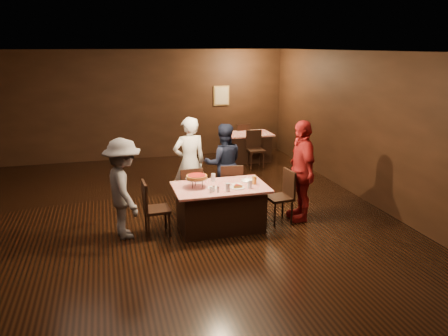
{
  "coord_description": "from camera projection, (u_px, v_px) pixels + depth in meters",
  "views": [
    {
      "loc": [
        -1.08,
        -7.25,
        3.1
      ],
      "look_at": [
        0.89,
        -0.07,
        1.0
      ],
      "focal_mm": 35.0,
      "sensor_mm": 36.0,
      "label": 1
    }
  ],
  "objects": [
    {
      "name": "diner_white_jacket",
      "position": [
        189.0,
        163.0,
        8.48
      ],
      "size": [
        0.71,
        0.52,
        1.8
      ],
      "primitive_type": "imported",
      "rotation": [
        0.0,
        0.0,
        3.29
      ],
      "color": "white",
      "rests_on": "ground"
    },
    {
      "name": "chair_back_near",
      "position": [
        256.0,
        149.0,
        11.41
      ],
      "size": [
        0.43,
        0.43,
        0.95
      ],
      "primitive_type": "cube",
      "rotation": [
        0.0,
        0.0,
        -0.03
      ],
      "color": "black",
      "rests_on": "ground"
    },
    {
      "name": "plate_empty",
      "position": [
        248.0,
        181.0,
        7.76
      ],
      "size": [
        0.25,
        0.25,
        0.01
      ],
      "primitive_type": "cylinder",
      "color": "white",
      "rests_on": "main_table"
    },
    {
      "name": "napkin_center",
      "position": [
        237.0,
        184.0,
        7.56
      ],
      "size": [
        0.19,
        0.19,
        0.01
      ],
      "primitive_type": "cube",
      "rotation": [
        0.0,
        0.0,
        0.21
      ],
      "color": "white",
      "rests_on": "main_table"
    },
    {
      "name": "condiments",
      "position": [
        214.0,
        189.0,
        7.16
      ],
      "size": [
        0.17,
        0.1,
        0.09
      ],
      "color": "silver",
      "rests_on": "main_table"
    },
    {
      "name": "main_table",
      "position": [
        220.0,
        207.0,
        7.59
      ],
      "size": [
        1.6,
        1.0,
        0.77
      ],
      "primitive_type": "cube",
      "color": "#A80B0B",
      "rests_on": "ground"
    },
    {
      "name": "room",
      "position": [
        171.0,
        105.0,
        7.27
      ],
      "size": [
        10.0,
        10.04,
        3.02
      ],
      "color": "black",
      "rests_on": "ground"
    },
    {
      "name": "chair_far_left",
      "position": [
        189.0,
        191.0,
        8.16
      ],
      "size": [
        0.45,
        0.45,
        0.95
      ],
      "primitive_type": "cube",
      "rotation": [
        0.0,
        0.0,
        3.23
      ],
      "color": "black",
      "rests_on": "ground"
    },
    {
      "name": "glass_back",
      "position": [
        213.0,
        177.0,
        7.73
      ],
      "size": [
        0.08,
        0.08,
        0.14
      ],
      "primitive_type": "cylinder",
      "color": "silver",
      "rests_on": "main_table"
    },
    {
      "name": "back_table",
      "position": [
        247.0,
        147.0,
        12.08
      ],
      "size": [
        1.3,
        0.9,
        0.77
      ],
      "primitive_type": "cube",
      "color": "#B3160B",
      "rests_on": "ground"
    },
    {
      "name": "diner_grey_knit",
      "position": [
        124.0,
        189.0,
        7.14
      ],
      "size": [
        0.82,
        1.18,
        1.67
      ],
      "primitive_type": "imported",
      "rotation": [
        0.0,
        0.0,
        1.77
      ],
      "color": "slate",
      "rests_on": "ground"
    },
    {
      "name": "glass_front_left",
      "position": [
        228.0,
        187.0,
        7.2
      ],
      "size": [
        0.08,
        0.08,
        0.14
      ],
      "primitive_type": "cylinder",
      "color": "silver",
      "rests_on": "main_table"
    },
    {
      "name": "pizza_stand",
      "position": [
        197.0,
        177.0,
        7.38
      ],
      "size": [
        0.38,
        0.38,
        0.22
      ],
      "color": "black",
      "rests_on": "main_table"
    },
    {
      "name": "chair_end_left",
      "position": [
        157.0,
        208.0,
        7.28
      ],
      "size": [
        0.44,
        0.44,
        0.95
      ],
      "primitive_type": "cube",
      "rotation": [
        0.0,
        0.0,
        1.61
      ],
      "color": "black",
      "rests_on": "ground"
    },
    {
      "name": "glass_front_right",
      "position": [
        250.0,
        184.0,
        7.35
      ],
      "size": [
        0.08,
        0.08,
        0.14
      ],
      "primitive_type": "cylinder",
      "color": "silver",
      "rests_on": "main_table"
    },
    {
      "name": "diner_navy_hoodie",
      "position": [
        224.0,
        164.0,
        8.74
      ],
      "size": [
        0.85,
        0.7,
        1.62
      ],
      "primitive_type": "imported",
      "rotation": [
        0.0,
        0.0,
        3.03
      ],
      "color": "black",
      "rests_on": "ground"
    },
    {
      "name": "plate_with_slice",
      "position": [
        237.0,
        187.0,
        7.37
      ],
      "size": [
        0.25,
        0.25,
        0.06
      ],
      "color": "white",
      "rests_on": "main_table"
    },
    {
      "name": "chair_back_far",
      "position": [
        241.0,
        139.0,
        12.61
      ],
      "size": [
        0.47,
        0.47,
        0.95
      ],
      "primitive_type": "cube",
      "rotation": [
        0.0,
        0.0,
        3.26
      ],
      "color": "black",
      "rests_on": "ground"
    },
    {
      "name": "glass_amber",
      "position": [
        254.0,
        180.0,
        7.57
      ],
      "size": [
        0.08,
        0.08,
        0.14
      ],
      "primitive_type": "cylinder",
      "color": "#BF7F26",
      "rests_on": "main_table"
    },
    {
      "name": "napkin_left",
      "position": [
        212.0,
        188.0,
        7.4
      ],
      "size": [
        0.21,
        0.21,
        0.01
      ],
      "primitive_type": "cube",
      "rotation": [
        0.0,
        0.0,
        -0.35
      ],
      "color": "white",
      "rests_on": "main_table"
    },
    {
      "name": "diner_red_shirt",
      "position": [
        301.0,
        171.0,
        7.85
      ],
      "size": [
        0.59,
        1.13,
        1.84
      ],
      "primitive_type": "imported",
      "rotation": [
        0.0,
        0.0,
        -1.71
      ],
      "color": "maroon",
      "rests_on": "ground"
    },
    {
      "name": "chair_far_right",
      "position": [
        230.0,
        187.0,
        8.36
      ],
      "size": [
        0.47,
        0.47,
        0.95
      ],
      "primitive_type": "cube",
      "rotation": [
        0.0,
        0.0,
        3.0
      ],
      "color": "black",
      "rests_on": "ground"
    },
    {
      "name": "chair_end_right",
      "position": [
        279.0,
        197.0,
        7.85
      ],
      "size": [
        0.46,
        0.46,
        0.95
      ],
      "primitive_type": "cube",
      "rotation": [
        0.0,
        0.0,
        -1.47
      ],
      "color": "black",
      "rests_on": "ground"
    }
  ]
}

